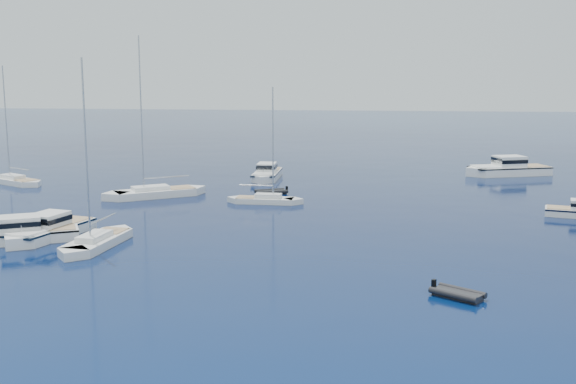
# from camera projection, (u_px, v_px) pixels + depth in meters

# --- Properties ---
(ground) EXTENTS (400.00, 400.00, 0.00)m
(ground) POSITION_uv_depth(u_px,v_px,m) (190.00, 305.00, 37.62)
(ground) COLOR navy
(ground) RESTS_ON ground
(motor_cruiser_left) EXTENTS (4.95, 9.70, 2.44)m
(motor_cruiser_left) POSITION_uv_depth(u_px,v_px,m) (48.00, 238.00, 52.96)
(motor_cruiser_left) COLOR white
(motor_cruiser_left) RESTS_ON ground
(motor_cruiser_centre) EXTENTS (9.72, 6.89, 2.48)m
(motor_cruiser_centre) POSITION_uv_depth(u_px,v_px,m) (19.00, 242.00, 51.73)
(motor_cruiser_centre) COLOR silver
(motor_cruiser_centre) RESTS_ON ground
(motor_cruiser_distant) EXTENTS (12.06, 7.18, 3.03)m
(motor_cruiser_distant) POSITION_uv_depth(u_px,v_px,m) (507.00, 175.00, 85.49)
(motor_cruiser_distant) COLOR white
(motor_cruiser_distant) RESTS_ON ground
(motor_cruiser_horizon) EXTENTS (2.87, 9.18, 2.40)m
(motor_cruiser_horizon) POSITION_uv_depth(u_px,v_px,m) (267.00, 179.00, 82.48)
(motor_cruiser_horizon) COLOR white
(motor_cruiser_horizon) RESTS_ON ground
(sailboat_fore) EXTENTS (3.38, 9.70, 13.98)m
(sailboat_fore) POSITION_uv_depth(u_px,v_px,m) (97.00, 246.00, 50.40)
(sailboat_fore) COLOR white
(sailboat_fore) RESTS_ON ground
(sailboat_mid_l) EXTENTS (11.01, 8.78, 16.62)m
(sailboat_mid_l) POSITION_uv_depth(u_px,v_px,m) (155.00, 197.00, 70.54)
(sailboat_mid_l) COLOR white
(sailboat_mid_l) RESTS_ON ground
(sailboat_centre) EXTENTS (7.91, 2.28, 11.53)m
(sailboat_centre) POSITION_uv_depth(u_px,v_px,m) (265.00, 203.00, 67.15)
(sailboat_centre) COLOR silver
(sailboat_centre) RESTS_ON ground
(sailboat_far_l) EXTENTS (9.33, 6.72, 13.74)m
(sailboat_far_l) POSITION_uv_depth(u_px,v_px,m) (15.00, 184.00, 78.80)
(sailboat_far_l) COLOR white
(sailboat_far_l) RESTS_ON ground
(tender_grey_near) EXTENTS (3.48, 3.16, 0.95)m
(tender_grey_near) POSITION_uv_depth(u_px,v_px,m) (457.00, 298.00, 38.86)
(tender_grey_near) COLOR black
(tender_grey_near) RESTS_ON ground
(tender_grey_far) EXTENTS (3.92, 3.21, 0.95)m
(tender_grey_far) POSITION_uv_depth(u_px,v_px,m) (271.00, 194.00, 72.14)
(tender_grey_far) COLOR black
(tender_grey_far) RESTS_ON ground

